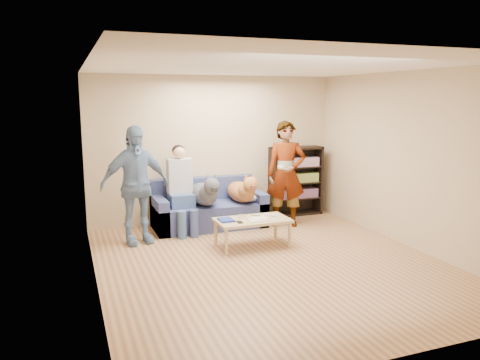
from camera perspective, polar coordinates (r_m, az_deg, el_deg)
name	(u,v)px	position (r m, az deg, el deg)	size (l,w,h in m)	color
ground	(271,264)	(6.42, 3.82, -10.13)	(5.00, 5.00, 0.00)	#905F3D
ceiling	(274,66)	(6.05, 4.11, 13.69)	(5.00, 5.00, 0.00)	white
wall_back	(215,149)	(8.42, -3.11, 3.78)	(4.50, 4.50, 0.00)	tan
wall_front	(400,212)	(4.00, 18.96, -3.66)	(4.50, 4.50, 0.00)	tan
wall_left	(92,179)	(5.57, -17.62, 0.14)	(5.00, 5.00, 0.00)	tan
wall_right	(412,160)	(7.32, 20.22, 2.25)	(5.00, 5.00, 0.00)	tan
blanket	(248,198)	(8.14, 1.01, -2.17)	(0.38, 0.32, 0.13)	#A7A8AC
person_standing_right	(286,174)	(8.10, 5.63, 0.73)	(0.66, 0.44, 1.82)	gray
person_standing_left	(135,185)	(7.24, -12.68, -0.62)	(1.06, 0.44, 1.81)	#7497BA
held_controller	(281,166)	(7.81, 4.98, 1.66)	(0.04, 0.12, 0.03)	white
notebook_blue	(226,220)	(6.92, -1.71, -4.87)	(0.20, 0.26, 0.03)	navy
papers	(258,220)	(6.94, 2.22, -4.88)	(0.26, 0.20, 0.01)	silver
magazine	(259,218)	(6.97, 2.39, -4.71)	(0.22, 0.17, 0.01)	beige
camera_silver	(242,216)	(7.07, 0.26, -4.44)	(0.11, 0.06, 0.05)	silver
controller_a	(267,215)	(7.21, 3.30, -4.27)	(0.04, 0.13, 0.03)	white
controller_b	(274,216)	(7.17, 4.14, -4.36)	(0.09, 0.06, 0.03)	silver
headphone_cup_a	(265,218)	(7.07, 3.09, -4.59)	(0.07, 0.07, 0.02)	silver
headphone_cup_b	(263,216)	(7.14, 2.84, -4.44)	(0.07, 0.07, 0.02)	silver
pen_orange	(255,221)	(6.86, 1.87, -5.08)	(0.01, 0.01, 0.14)	orange
pen_black	(255,215)	(7.22, 1.87, -4.32)	(0.01, 0.01, 0.14)	black
wallet	(240,222)	(6.82, -0.05, -5.15)	(0.07, 0.12, 0.01)	black
sofa	(208,210)	(8.14, -3.87, -3.72)	(1.90, 0.85, 0.82)	#515B93
person_seated	(181,186)	(7.79, -7.19, -0.70)	(0.40, 0.73, 1.47)	#426392
dog_gray	(205,193)	(7.83, -4.31, -1.59)	(0.42, 1.25, 0.60)	#4C4E56
dog_tan	(242,191)	(8.05, 0.31, -1.33)	(0.40, 1.16, 0.57)	#A66832
coffee_table	(252,222)	(7.03, 1.52, -5.14)	(1.10, 0.60, 0.42)	tan
bookshelf	(295,179)	(8.94, 6.78, 0.07)	(1.00, 0.34, 1.30)	black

